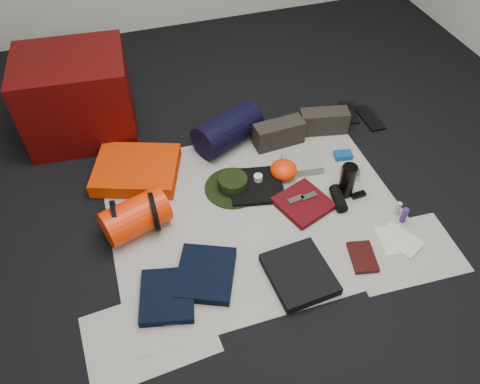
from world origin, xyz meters
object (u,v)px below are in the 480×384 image
object	(u,v)px
red_cabinet	(77,97)
sleeping_pad	(137,170)
paperback_book	(363,257)
stuff_sack	(136,217)
water_bottle	(347,181)
compact_camera	(350,174)
navy_duffel	(228,130)

from	to	relation	value
red_cabinet	sleeping_pad	distance (m)	0.63
red_cabinet	paperback_book	xyz separation A→B (m)	(1.26, -1.49, -0.25)
stuff_sack	paperback_book	bearing A→B (deg)	-27.14
sleeping_pad	stuff_sack	distance (m)	0.42
water_bottle	compact_camera	xyz separation A→B (m)	(0.09, 0.12, -0.08)
water_bottle	sleeping_pad	bearing A→B (deg)	155.25
red_cabinet	navy_duffel	world-z (taller)	red_cabinet
navy_duffel	water_bottle	world-z (taller)	navy_duffel
stuff_sack	sleeping_pad	bearing A→B (deg)	81.29
water_bottle	compact_camera	world-z (taller)	water_bottle
red_cabinet	stuff_sack	world-z (taller)	red_cabinet
navy_duffel	paperback_book	bearing A→B (deg)	-95.57
sleeping_pad	water_bottle	xyz separation A→B (m)	(1.12, -0.52, 0.06)
sleeping_pad	compact_camera	distance (m)	1.28
paperback_book	compact_camera	bearing A→B (deg)	81.42
red_cabinet	navy_duffel	size ratio (longest dim) A/B	1.53
red_cabinet	paperback_book	bearing A→B (deg)	-45.08
navy_duffel	water_bottle	xyz separation A→B (m)	(0.52, -0.63, -0.00)
stuff_sack	water_bottle	size ratio (longest dim) A/B	1.60
red_cabinet	water_bottle	distance (m)	1.73
sleeping_pad	compact_camera	xyz separation A→B (m)	(1.21, -0.40, -0.02)
red_cabinet	paperback_book	size ratio (longest dim) A/B	3.47
water_bottle	paperback_book	world-z (taller)	water_bottle
paperback_book	red_cabinet	bearing A→B (deg)	141.97
red_cabinet	compact_camera	size ratio (longest dim) A/B	5.74
sleeping_pad	compact_camera	bearing A→B (deg)	-18.17
water_bottle	paperback_book	bearing A→B (deg)	-104.84
sleeping_pad	water_bottle	bearing A→B (deg)	-24.75
compact_camera	sleeping_pad	bearing A→B (deg)	-164.95
sleeping_pad	paperback_book	bearing A→B (deg)	-43.70
stuff_sack	paperback_book	distance (m)	1.20
stuff_sack	compact_camera	bearing A→B (deg)	0.65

